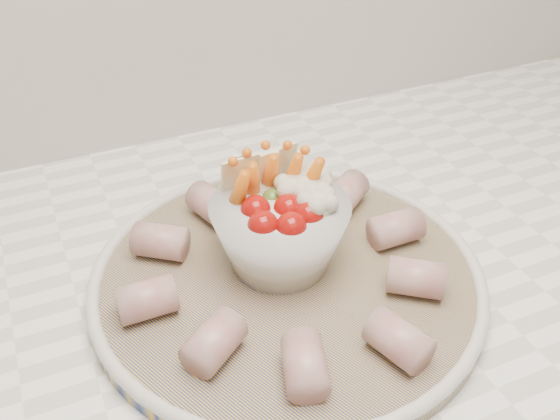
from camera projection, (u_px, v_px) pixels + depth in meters
name	position (u px, v px, depth m)	size (l,w,h in m)	color
serving_platter	(287.00, 276.00, 0.57)	(0.47, 0.47, 0.02)	navy
veggie_bowl	(282.00, 226.00, 0.56)	(0.13, 0.13, 0.10)	silver
cured_meat_rolls	(287.00, 260.00, 0.56)	(0.29, 0.30, 0.03)	#A24A4E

